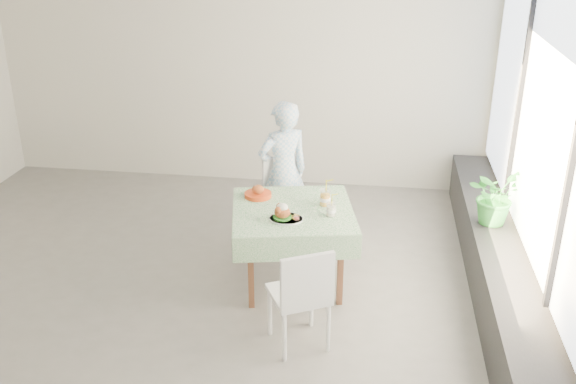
% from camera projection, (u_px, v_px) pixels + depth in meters
% --- Properties ---
extents(floor, '(6.00, 6.00, 0.00)m').
position_uv_depth(floor, '(186.00, 277.00, 5.99)').
color(floor, slate).
rests_on(floor, ground).
extents(wall_back, '(6.00, 0.02, 2.80)m').
position_uv_depth(wall_back, '(239.00, 71.00, 7.71)').
color(wall_back, beige).
rests_on(wall_back, ground).
extents(wall_front, '(6.00, 0.02, 2.80)m').
position_uv_depth(wall_front, '(21.00, 291.00, 3.16)').
color(wall_front, beige).
rests_on(wall_front, ground).
extents(wall_right, '(0.02, 5.00, 2.80)m').
position_uv_depth(wall_right, '(544.00, 152.00, 5.03)').
color(wall_right, beige).
rests_on(wall_right, ground).
extents(window_pane, '(0.01, 4.80, 2.18)m').
position_uv_depth(window_pane, '(545.00, 121.00, 4.94)').
color(window_pane, '#D1E0F9').
rests_on(window_pane, ground).
extents(window_ledge, '(0.40, 4.80, 0.50)m').
position_uv_depth(window_ledge, '(499.00, 277.00, 5.51)').
color(window_ledge, black).
rests_on(window_ledge, ground).
extents(cafe_table, '(1.23, 1.23, 0.74)m').
position_uv_depth(cafe_table, '(293.00, 238.00, 5.73)').
color(cafe_table, brown).
rests_on(cafe_table, ground).
extents(chair_far, '(0.58, 0.58, 0.88)m').
position_uv_depth(chair_far, '(289.00, 218.00, 6.53)').
color(chair_far, white).
rests_on(chair_far, ground).
extents(chair_near, '(0.56, 0.56, 0.88)m').
position_uv_depth(chair_near, '(299.00, 314.00, 4.96)').
color(chair_near, white).
rests_on(chair_near, ground).
extents(diner, '(0.65, 0.59, 1.48)m').
position_uv_depth(diner, '(283.00, 173.00, 6.42)').
color(diner, '#91C3E9').
rests_on(diner, ground).
extents(main_dish, '(0.29, 0.29, 0.15)m').
position_uv_depth(main_dish, '(284.00, 215.00, 5.40)').
color(main_dish, white).
rests_on(main_dish, cafe_table).
extents(juice_cup_orange, '(0.10, 0.10, 0.29)m').
position_uv_depth(juice_cup_orange, '(325.00, 198.00, 5.67)').
color(juice_cup_orange, white).
rests_on(juice_cup_orange, cafe_table).
extents(juice_cup_lemonade, '(0.09, 0.09, 0.24)m').
position_uv_depth(juice_cup_lemonade, '(331.00, 210.00, 5.47)').
color(juice_cup_lemonade, white).
rests_on(juice_cup_lemonade, cafe_table).
extents(second_dish, '(0.25, 0.25, 0.12)m').
position_uv_depth(second_dish, '(258.00, 193.00, 5.85)').
color(second_dish, '#BB3913').
rests_on(second_dish, cafe_table).
extents(potted_plant, '(0.63, 0.64, 0.54)m').
position_uv_depth(potted_plant, '(495.00, 195.00, 5.83)').
color(potted_plant, '#2C8431').
rests_on(potted_plant, window_ledge).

